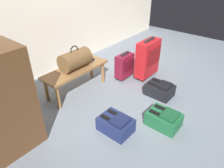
{
  "coord_description": "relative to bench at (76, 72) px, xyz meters",
  "views": [
    {
      "loc": [
        -2.13,
        -1.35,
        1.74
      ],
      "look_at": [
        -0.27,
        0.19,
        0.25
      ],
      "focal_mm": 33.13,
      "sensor_mm": 36.0,
      "label": 1
    }
  ],
  "objects": [
    {
      "name": "bench",
      "position": [
        0.0,
        0.0,
        0.0
      ],
      "size": [
        1.0,
        0.36,
        0.38
      ],
      "color": "olive",
      "rests_on": "ground"
    },
    {
      "name": "cell_phone",
      "position": [
        0.36,
        0.06,
        0.06
      ],
      "size": [
        0.07,
        0.14,
        0.01
      ],
      "color": "#191E4C",
      "rests_on": "bench"
    },
    {
      "name": "suitcase_upright_red",
      "position": [
        1.04,
        -0.58,
        0.02
      ],
      "size": [
        0.46,
        0.21,
        0.67
      ],
      "color": "red",
      "rests_on": "ground"
    },
    {
      "name": "side_cabinet",
      "position": [
        -1.17,
        -0.26,
        0.23
      ],
      "size": [
        0.56,
        0.44,
        1.1
      ],
      "color": "brown",
      "rests_on": "ground"
    },
    {
      "name": "backpack_green",
      "position": [
        0.15,
        -1.37,
        -0.23
      ],
      "size": [
        0.28,
        0.38,
        0.21
      ],
      "color": "#1E6038",
      "rests_on": "ground"
    },
    {
      "name": "backpack_navy",
      "position": [
        -0.29,
        -0.98,
        -0.23
      ],
      "size": [
        0.28,
        0.38,
        0.21
      ],
      "color": "navy",
      "rests_on": "ground"
    },
    {
      "name": "suitcase_small_burgundy",
      "position": [
        0.76,
        -0.32,
        -0.08
      ],
      "size": [
        0.32,
        0.18,
        0.46
      ],
      "color": "maroon",
      "rests_on": "ground"
    },
    {
      "name": "backpack_dark",
      "position": [
        0.69,
        -1.02,
        -0.23
      ],
      "size": [
        0.28,
        0.38,
        0.21
      ],
      "color": "black",
      "rests_on": "ground"
    },
    {
      "name": "ground_plane",
      "position": [
        0.44,
        -0.74,
        -0.32
      ],
      "size": [
        6.6,
        6.6,
        0.0
      ],
      "primitive_type": "plane",
      "color": "slate"
    },
    {
      "name": "duffel_bag_brown",
      "position": [
        0.01,
        -0.0,
        0.19
      ],
      "size": [
        0.44,
        0.26,
        0.34
      ],
      "color": "brown",
      "rests_on": "bench"
    }
  ]
}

